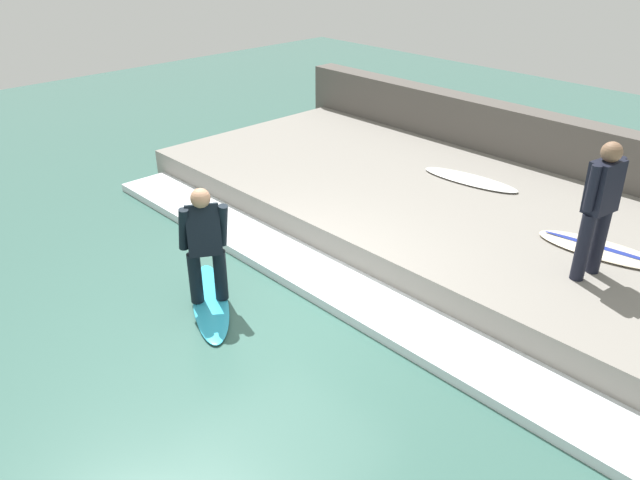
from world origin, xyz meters
name	(u,v)px	position (x,y,z in m)	size (l,w,h in m)	color
ground_plane	(284,304)	(0.00, 0.00, 0.00)	(28.00, 28.00, 0.00)	#386056
concrete_ledge	(444,211)	(3.37, 0.00, 0.24)	(4.40, 10.20, 0.49)	gray
back_wall	(528,149)	(5.82, 0.00, 0.69)	(0.50, 10.71, 1.38)	#544F49
wave_foam_crest	(325,280)	(0.73, 0.00, 0.06)	(0.88, 9.69, 0.13)	silver
surfboard_riding	(210,301)	(-0.68, 0.67, 0.03)	(1.35, 1.87, 0.06)	#2DADD1
surfer_riding	(204,240)	(-0.68, 0.67, 0.91)	(0.57, 0.59, 1.54)	black
surfer_waiting_near	(600,204)	(2.66, -2.63, 1.45)	(0.57, 0.31, 1.72)	black
surfboard_waiting_near	(601,249)	(3.40, -2.50, 0.52)	(0.82, 1.73, 0.07)	beige
surfboard_spare	(470,179)	(4.21, 0.11, 0.52)	(0.68, 1.74, 0.06)	white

